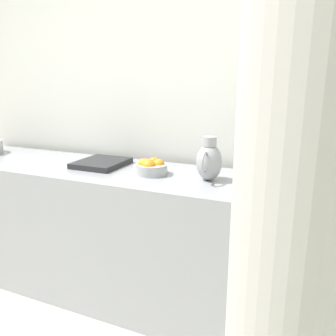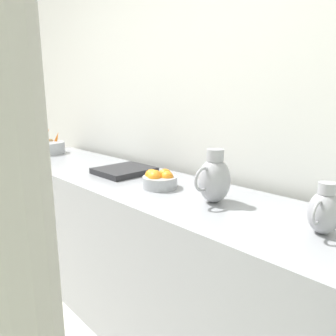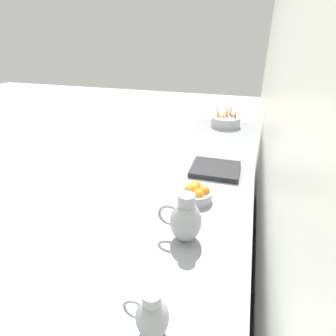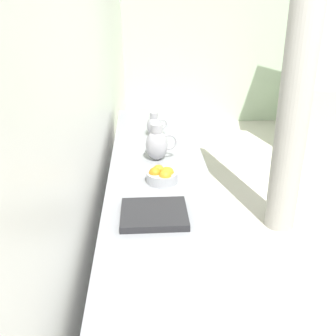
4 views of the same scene
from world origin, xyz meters
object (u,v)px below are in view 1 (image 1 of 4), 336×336
Objects in this scene: metal_pitcher_tall at (209,161)px; metal_pitcher_short at (300,174)px; support_column at (312,58)px; orange_bowl at (151,167)px.

metal_pitcher_short is (-0.00, 0.49, -0.03)m from metal_pitcher_tall.
metal_pitcher_short is at bearing -178.61° from support_column.
metal_pitcher_tall is 0.49m from metal_pitcher_short.
support_column is (1.11, 0.88, 0.55)m from orange_bowl.
orange_bowl is 0.06× the size of support_column.
orange_bowl is 1.52m from support_column.
orange_bowl is 0.75× the size of metal_pitcher_tall.
metal_pitcher_short is 0.06× the size of support_column.
orange_bowl is 0.37m from metal_pitcher_tall.
metal_pitcher_tall is at bearing 92.82° from orange_bowl.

